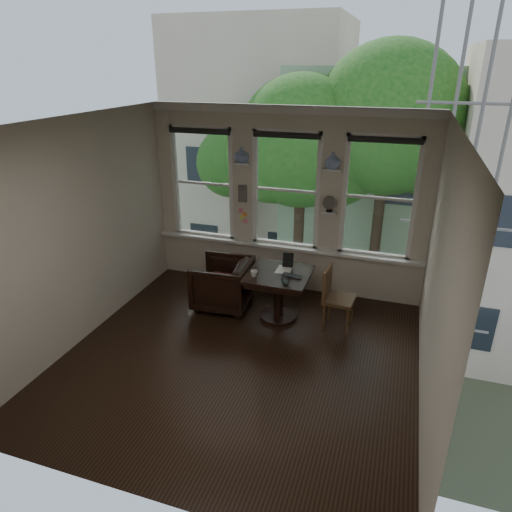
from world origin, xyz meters
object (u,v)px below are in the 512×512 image
(table, at_px, (279,296))
(laptop, at_px, (291,277))
(mug, at_px, (254,274))
(armchair_left, at_px, (222,284))
(side_chair_right, at_px, (339,299))

(table, relative_size, laptop, 3.06)
(laptop, bearing_deg, mug, -156.02)
(armchair_left, relative_size, laptop, 2.93)
(table, distance_m, mug, 0.57)
(table, bearing_deg, armchair_left, 175.15)
(side_chair_right, height_order, laptop, side_chair_right)
(table, distance_m, side_chair_right, 0.90)
(table, distance_m, armchair_left, 0.94)
(mug, bearing_deg, laptop, 13.64)
(side_chair_right, bearing_deg, armchair_left, 92.41)
(table, bearing_deg, side_chair_right, 1.58)
(laptop, relative_size, mug, 2.98)
(laptop, bearing_deg, table, 164.73)
(table, height_order, side_chair_right, side_chair_right)
(side_chair_right, bearing_deg, table, 95.69)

